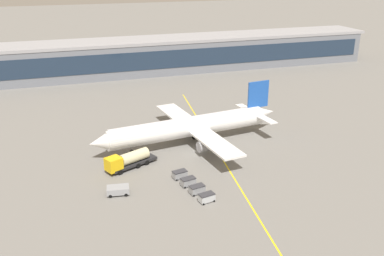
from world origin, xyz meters
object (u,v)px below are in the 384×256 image
object	(u,v)px
baggage_cart_1	(197,189)
pushback_tug	(117,190)
fuel_tanker	(128,160)
baggage_cart_3	(180,174)
baggage_cart_2	(188,182)
main_airliner	(190,127)
baggage_cart_0	(207,197)

from	to	relation	value
baggage_cart_1	pushback_tug	bearing A→B (deg)	163.17
fuel_tanker	baggage_cart_3	xyz separation A→B (m)	(8.36, -6.99, -0.96)
fuel_tanker	baggage_cart_2	xyz separation A→B (m)	(8.99, -10.13, -0.96)
baggage_cart_3	fuel_tanker	bearing A→B (deg)	140.10
main_airliner	baggage_cart_2	distance (m)	19.23
fuel_tanker	baggage_cart_2	world-z (taller)	fuel_tanker
main_airliner	baggage_cart_0	world-z (taller)	main_airliner
main_airliner	fuel_tanker	size ratio (longest dim) A/B	4.06
baggage_cart_2	baggage_cart_3	bearing A→B (deg)	101.28
main_airliner	baggage_cart_0	bearing A→B (deg)	-101.34
main_airliner	pushback_tug	bearing A→B (deg)	-137.49
fuel_tanker	main_airliner	bearing A→B (deg)	27.34
fuel_tanker	baggage_cart_0	distance (m)	19.37
main_airliner	baggage_cart_3	xyz separation A→B (m)	(-6.73, -14.80, -3.29)
fuel_tanker	baggage_cart_2	distance (m)	13.58
pushback_tug	baggage_cart_1	xyz separation A→B (m)	(13.17, -3.98, -0.07)
fuel_tanker	baggage_cart_2	bearing A→B (deg)	-48.41
pushback_tug	baggage_cart_0	world-z (taller)	baggage_cart_0
fuel_tanker	baggage_cart_3	size ratio (longest dim) A/B	3.75
main_airliner	baggage_cart_1	world-z (taller)	main_airliner
main_airliner	fuel_tanker	distance (m)	17.15
fuel_tanker	baggage_cart_1	distance (m)	16.42
fuel_tanker	baggage_cart_2	size ratio (longest dim) A/B	3.75
pushback_tug	baggage_cart_3	bearing A→B (deg)	10.89
baggage_cart_0	pushback_tug	bearing A→B (deg)	152.69
baggage_cart_1	baggage_cart_2	distance (m)	3.20
fuel_tanker	pushback_tug	size ratio (longest dim) A/B	2.66
main_airliner	baggage_cart_2	world-z (taller)	main_airliner
baggage_cart_2	baggage_cart_3	world-z (taller)	same
pushback_tug	baggage_cart_1	distance (m)	13.76
main_airliner	baggage_cart_0	size ratio (longest dim) A/B	15.22
fuel_tanker	baggage_cart_1	xyz separation A→B (m)	(9.62, -13.27, -0.96)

